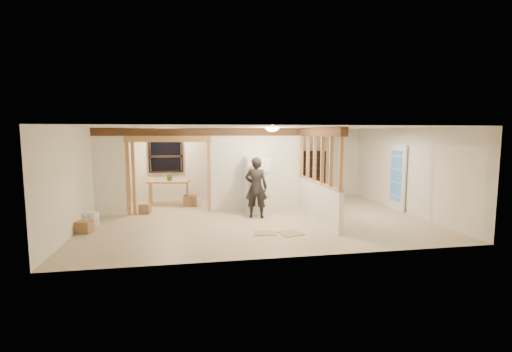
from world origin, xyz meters
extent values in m
cube|color=#BDA98D|center=(0.00, 0.00, -0.01)|extent=(9.00, 6.50, 0.01)
cube|color=white|center=(0.00, 0.00, 2.50)|extent=(9.00, 6.50, 0.01)
cube|color=silver|center=(0.00, 3.25, 1.25)|extent=(9.00, 0.01, 2.50)
cube|color=silver|center=(0.00, -3.25, 1.25)|extent=(9.00, 0.01, 2.50)
cube|color=silver|center=(-4.50, 0.00, 1.25)|extent=(0.01, 6.50, 2.50)
cube|color=silver|center=(4.50, 0.00, 1.25)|extent=(0.01, 6.50, 2.50)
cube|color=white|center=(-4.05, 1.20, 1.25)|extent=(0.90, 0.12, 2.50)
cube|color=white|center=(0.20, 1.20, 1.25)|extent=(2.80, 0.12, 2.50)
cube|color=tan|center=(-2.40, 1.20, 1.10)|extent=(2.46, 0.14, 2.20)
cube|color=#51311B|center=(-1.00, 1.20, 2.38)|extent=(7.00, 0.18, 0.22)
cube|color=#51311B|center=(1.60, -0.40, 2.38)|extent=(0.18, 3.30, 0.22)
cube|color=white|center=(1.60, -0.40, 0.50)|extent=(0.12, 3.20, 1.00)
cube|color=tan|center=(1.60, -0.40, 1.66)|extent=(0.14, 3.20, 1.32)
cube|color=black|center=(-2.60, 3.17, 1.55)|extent=(1.12, 0.10, 1.10)
cube|color=white|center=(4.42, 0.40, 1.00)|extent=(0.12, 0.86, 2.00)
ellipsoid|color=#FFEABF|center=(0.30, -0.50, 2.48)|extent=(0.36, 0.36, 0.16)
ellipsoid|color=#FFEABF|center=(-2.50, 2.30, 2.48)|extent=(0.32, 0.32, 0.14)
ellipsoid|color=#FFD88C|center=(-2.00, 1.60, 2.18)|extent=(0.07, 0.07, 0.07)
cube|color=silver|center=(0.15, 0.81, 0.83)|extent=(0.68, 0.66, 1.66)
imported|color=#272425|center=(0.00, 0.13, 0.85)|extent=(0.71, 0.57, 1.70)
cube|color=tan|center=(-2.48, 2.42, 0.40)|extent=(1.38, 0.89, 0.80)
imported|color=#2B5421|center=(-2.44, 2.43, 0.96)|extent=(0.33, 0.30, 0.32)
cylinder|color=#AA1F09|center=(-4.03, 1.76, 0.26)|extent=(0.46, 0.46, 0.52)
cube|color=black|center=(2.66, 3.04, 0.85)|extent=(0.85, 0.28, 1.69)
cylinder|color=white|center=(-4.25, -0.03, 0.18)|extent=(0.32, 0.32, 0.35)
cube|color=#966C48|center=(-1.82, 2.13, 0.17)|extent=(0.44, 0.39, 0.34)
cube|color=#966C48|center=(-3.12, 1.25, 0.14)|extent=(0.35, 0.35, 0.28)
cube|color=#966C48|center=(-4.30, -0.72, 0.14)|extent=(0.41, 0.37, 0.28)
cube|color=tan|center=(0.50, -1.66, 0.01)|extent=(0.61, 0.61, 0.02)
cube|color=tan|center=(-0.10, -1.54, 0.01)|extent=(0.57, 0.48, 0.02)
camera|label=1|loc=(-1.83, -9.85, 2.36)|focal=26.00mm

